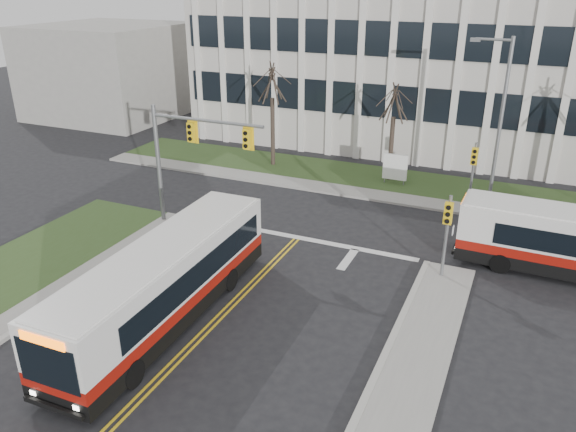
{
  "coord_description": "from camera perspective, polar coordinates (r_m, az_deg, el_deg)",
  "views": [
    {
      "loc": [
        9.72,
        -15.0,
        12.02
      ],
      "look_at": [
        0.32,
        6.24,
        2.0
      ],
      "focal_mm": 35.0,
      "sensor_mm": 36.0,
      "label": 1
    }
  ],
  "objects": [
    {
      "name": "signal_pole_far",
      "position": [
        31.95,
        18.3,
        4.81
      ],
      "size": [
        0.34,
        0.39,
        3.8
      ],
      "color": "slate",
      "rests_on": "ground"
    },
    {
      "name": "building_lawn",
      "position": [
        35.42,
        14.8,
        2.8
      ],
      "size": [
        44.0,
        5.0,
        0.12
      ],
      "primitive_type": "cube",
      "color": "#334A1F",
      "rests_on": "ground"
    },
    {
      "name": "mast_arm_signal",
      "position": [
        28.05,
        -10.46,
        6.88
      ],
      "size": [
        6.11,
        0.38,
        6.2
      ],
      "color": "slate",
      "rests_on": "ground"
    },
    {
      "name": "directory_sign",
      "position": [
        35.02,
        10.82,
        4.86
      ],
      "size": [
        1.5,
        0.12,
        2.0
      ],
      "color": "slate",
      "rests_on": "ground"
    },
    {
      "name": "building_annex",
      "position": [
        54.96,
        -17.53,
        13.91
      ],
      "size": [
        12.0,
        12.0,
        8.0
      ],
      "primitive_type": "cube",
      "color": "#9E9B93",
      "rests_on": "ground"
    },
    {
      "name": "ground",
      "position": [
        21.54,
        -7.65,
        -10.82
      ],
      "size": [
        120.0,
        120.0,
        0.0
      ],
      "primitive_type": "plane",
      "color": "black",
      "rests_on": "ground"
    },
    {
      "name": "office_building",
      "position": [
        45.65,
        18.34,
        14.63
      ],
      "size": [
        40.0,
        16.0,
        12.0
      ],
      "primitive_type": "cube",
      "color": "#BBB6AC",
      "rests_on": "ground"
    },
    {
      "name": "sidewalk_cross",
      "position": [
        32.82,
        13.94,
        1.26
      ],
      "size": [
        44.0,
        1.6,
        0.14
      ],
      "primitive_type": "cube",
      "color": "#9E9B93",
      "rests_on": "ground"
    },
    {
      "name": "signal_pole_near",
      "position": [
        24.01,
        15.86,
        -0.96
      ],
      "size": [
        0.34,
        0.39,
        3.8
      ],
      "color": "slate",
      "rests_on": "ground"
    },
    {
      "name": "streetlight",
      "position": [
        31.98,
        20.57,
        9.55
      ],
      "size": [
        2.15,
        0.25,
        9.2
      ],
      "color": "slate",
      "rests_on": "ground"
    },
    {
      "name": "bus_main",
      "position": [
        21.31,
        -12.39,
        -6.8
      ],
      "size": [
        2.66,
        11.39,
        3.03
      ],
      "primitive_type": null,
      "rotation": [
        0.0,
        0.0,
        0.02
      ],
      "color": "silver",
      "rests_on": "ground"
    },
    {
      "name": "tree_left",
      "position": [
        37.13,
        -1.62,
        13.24
      ],
      "size": [
        1.8,
        1.8,
        7.7
      ],
      "color": "#42352B",
      "rests_on": "ground"
    },
    {
      "name": "tree_mid",
      "position": [
        34.82,
        10.75,
        11.11
      ],
      "size": [
        1.8,
        1.8,
        6.82
      ],
      "color": "#42352B",
      "rests_on": "ground"
    }
  ]
}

